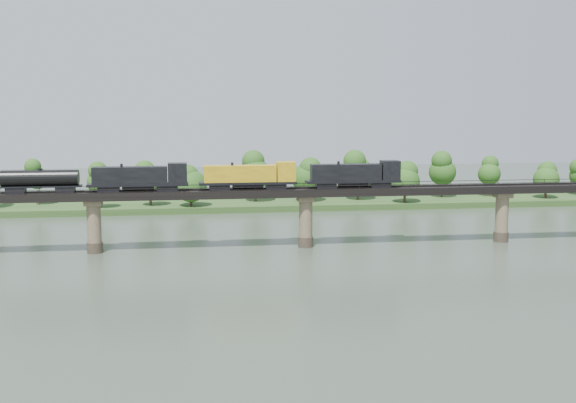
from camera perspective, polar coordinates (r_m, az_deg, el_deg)
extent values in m
plane|color=#334032|center=(112.09, 3.84, -6.69)|extent=(400.00, 400.00, 0.00)
cube|color=#29491D|center=(194.39, -1.16, -0.10)|extent=(300.00, 24.00, 1.60)
cylinder|color=#473A2D|center=(140.09, -15.01, -3.53)|extent=(3.00, 3.00, 2.00)
cylinder|color=#7F7153|center=(139.27, -15.07, -1.71)|extent=(2.60, 2.60, 9.00)
cube|color=#7F7153|center=(138.66, -15.13, -0.08)|extent=(3.20, 3.20, 1.00)
cylinder|color=#473A2D|center=(140.63, 1.40, -3.20)|extent=(3.00, 3.00, 2.00)
cylinder|color=#7F7153|center=(139.81, 1.41, -1.39)|extent=(2.60, 2.60, 9.00)
cube|color=#7F7153|center=(139.21, 1.41, 0.23)|extent=(3.20, 3.20, 1.00)
cylinder|color=#473A2D|center=(152.08, 16.47, -2.67)|extent=(3.00, 3.00, 2.00)
cylinder|color=#7F7153|center=(151.33, 16.54, -1.00)|extent=(2.60, 2.60, 9.00)
cube|color=#7F7153|center=(150.76, 16.60, 0.50)|extent=(3.20, 3.20, 1.00)
cube|color=black|center=(139.04, 1.42, 0.74)|extent=(220.00, 5.00, 1.50)
cube|color=black|center=(138.20, 1.47, 1.04)|extent=(220.00, 0.12, 0.16)
cube|color=black|center=(139.67, 1.37, 1.12)|extent=(220.00, 0.12, 0.16)
cube|color=black|center=(136.51, 1.58, 1.22)|extent=(220.00, 0.10, 0.10)
cube|color=black|center=(141.21, 1.26, 1.45)|extent=(220.00, 0.10, 0.10)
cube|color=black|center=(136.55, 1.58, 1.07)|extent=(0.08, 0.08, 0.70)
cube|color=black|center=(141.25, 1.26, 1.31)|extent=(0.08, 0.08, 0.70)
cylinder|color=#382619|center=(195.90, -19.14, 0.30)|extent=(0.70, 0.70, 3.71)
sphere|color=#1F4B15|center=(195.33, -19.20, 1.74)|extent=(5.67, 5.67, 5.67)
sphere|color=#1F4B15|center=(195.03, -19.25, 2.64)|extent=(4.25, 4.25, 4.25)
cylinder|color=#382619|center=(185.56, -14.61, 0.04)|extent=(0.70, 0.70, 3.51)
sphere|color=#1F4B15|center=(184.98, -14.66, 1.48)|extent=(6.31, 6.31, 6.31)
sphere|color=#1F4B15|center=(184.68, -14.69, 2.38)|extent=(4.73, 4.73, 4.73)
cylinder|color=#382619|center=(186.99, -10.81, 0.20)|extent=(0.70, 0.70, 3.34)
sphere|color=#1F4B15|center=(186.43, -10.84, 1.56)|extent=(7.18, 7.18, 7.18)
sphere|color=#1F4B15|center=(186.14, -10.87, 2.41)|extent=(5.39, 5.39, 5.39)
cylinder|color=#382619|center=(184.07, -7.67, 0.06)|extent=(0.70, 0.70, 2.83)
sphere|color=#1F4B15|center=(183.58, -7.69, 1.23)|extent=(8.26, 8.26, 8.26)
sphere|color=#1F4B15|center=(183.32, -7.70, 1.96)|extent=(6.19, 6.19, 6.19)
cylinder|color=#382619|center=(191.21, -2.59, 0.60)|extent=(0.70, 0.70, 3.96)
sphere|color=#1F4B15|center=(190.59, -2.60, 2.18)|extent=(8.07, 8.07, 8.07)
sphere|color=#1F4B15|center=(190.27, -2.60, 3.17)|extent=(6.05, 6.05, 6.05)
cylinder|color=#382619|center=(191.42, 1.50, 0.51)|extent=(0.70, 0.70, 3.27)
sphere|color=#1F4B15|center=(190.89, 1.51, 1.81)|extent=(8.03, 8.03, 8.03)
sphere|color=#1F4B15|center=(190.61, 1.51, 2.62)|extent=(6.02, 6.02, 6.02)
cylinder|color=#382619|center=(195.26, 5.54, 0.72)|extent=(0.70, 0.70, 3.92)
sphere|color=#1F4B15|center=(194.65, 5.56, 2.25)|extent=(8.29, 8.29, 8.29)
sphere|color=#1F4B15|center=(194.35, 5.58, 3.21)|extent=(6.21, 6.21, 6.21)
cylinder|color=#382619|center=(191.49, 9.21, 0.37)|extent=(0.70, 0.70, 3.02)
sphere|color=#1F4B15|center=(190.99, 9.23, 1.57)|extent=(7.74, 7.74, 7.74)
sphere|color=#1F4B15|center=(190.72, 9.25, 2.32)|extent=(5.80, 5.80, 5.80)
cylinder|color=#382619|center=(203.75, 12.06, 0.87)|extent=(0.70, 0.70, 3.80)
sphere|color=#1F4B15|center=(203.19, 12.11, 2.29)|extent=(7.47, 7.47, 7.47)
sphere|color=#1F4B15|center=(202.90, 12.13, 3.18)|extent=(5.60, 5.60, 5.60)
cylinder|color=#382619|center=(208.99, 15.57, 0.87)|extent=(0.70, 0.70, 3.38)
sphere|color=#1F4B15|center=(208.49, 15.62, 2.10)|extent=(6.23, 6.23, 6.23)
sphere|color=#1F4B15|center=(208.23, 15.65, 2.87)|extent=(4.67, 4.67, 4.67)
cylinder|color=#382619|center=(209.69, 19.68, 0.64)|extent=(0.70, 0.70, 2.77)
sphere|color=#1F4B15|center=(209.27, 19.73, 1.64)|extent=(7.04, 7.04, 7.04)
sphere|color=#1F4B15|center=(209.04, 19.76, 2.27)|extent=(5.28, 5.28, 5.28)
cube|color=black|center=(141.93, 7.28, 1.35)|extent=(3.91, 2.34, 1.07)
cube|color=black|center=(139.55, 3.01, 1.29)|extent=(3.91, 2.34, 1.07)
cube|color=black|center=(140.57, 5.17, 1.60)|extent=(18.55, 2.93, 0.49)
cube|color=black|center=(140.05, 4.59, 2.33)|extent=(13.67, 2.64, 3.12)
cube|color=black|center=(142.15, 8.06, 2.48)|extent=(3.52, 2.93, 3.71)
cylinder|color=black|center=(140.63, 5.16, 1.38)|extent=(5.86, 1.37, 1.37)
cube|color=black|center=(138.08, -0.97, 1.23)|extent=(3.91, 2.34, 1.07)
cube|color=black|center=(137.24, -5.43, 1.15)|extent=(3.91, 2.34, 1.07)
cube|color=black|center=(137.48, -3.20, 1.47)|extent=(18.55, 2.93, 0.49)
cube|color=gold|center=(137.17, -3.81, 2.21)|extent=(13.67, 2.64, 3.12)
cube|color=gold|center=(138.01, -0.17, 2.39)|extent=(3.52, 2.93, 3.71)
cylinder|color=black|center=(137.54, -3.20, 1.25)|extent=(5.86, 1.37, 1.37)
cube|color=black|center=(137.21, -9.51, 1.07)|extent=(3.91, 2.34, 1.07)
cube|color=black|center=(137.98, -13.97, 0.98)|extent=(3.91, 2.34, 1.07)
cube|color=black|center=(137.41, -11.76, 1.31)|extent=(18.55, 2.93, 0.49)
cube|color=black|center=(137.33, -12.39, 2.05)|extent=(13.67, 2.64, 3.12)
cube|color=black|center=(136.85, -8.72, 2.25)|extent=(3.52, 2.93, 3.71)
cylinder|color=black|center=(137.47, -11.75, 1.09)|extent=(5.86, 1.37, 1.37)
cube|color=black|center=(139.06, -17.17, 0.91)|extent=(3.42, 2.15, 1.07)
cube|color=black|center=(140.78, -20.70, 0.83)|extent=(3.42, 2.15, 1.07)
cube|color=black|center=(139.78, -18.96, 1.13)|extent=(14.65, 2.34, 0.29)
cylinder|color=black|center=(139.61, -18.99, 1.77)|extent=(13.67, 2.93, 2.93)
cylinder|color=black|center=(139.45, -19.02, 2.41)|extent=(0.68, 0.68, 0.49)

